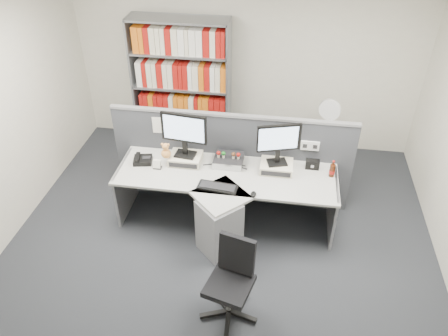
% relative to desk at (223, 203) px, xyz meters
% --- Properties ---
extents(ground, '(5.50, 5.50, 0.00)m').
position_rel_desk_xyz_m(ground, '(0.00, -0.60, -0.46)').
color(ground, '#2F3137').
rests_on(ground, ground).
extents(room_shell, '(5.04, 5.54, 2.72)m').
position_rel_desk_xyz_m(room_shell, '(0.00, -0.60, 1.33)').
color(room_shell, beige).
rests_on(room_shell, ground).
extents(partition, '(3.00, 0.08, 1.27)m').
position_rel_desk_xyz_m(partition, '(0.00, 0.65, 0.19)').
color(partition, '#3E4147').
rests_on(partition, ground).
extents(desk, '(2.60, 1.20, 0.72)m').
position_rel_desk_xyz_m(desk, '(0.00, 0.00, 0.00)').
color(desk, '#B4B4AE').
rests_on(desk, ground).
extents(monitor_riser_left, '(0.38, 0.31, 0.10)m').
position_rel_desk_xyz_m(monitor_riser_left, '(-0.52, 0.38, 0.31)').
color(monitor_riser_left, beige).
rests_on(monitor_riser_left, desk).
extents(monitor_riser_right, '(0.38, 0.31, 0.10)m').
position_rel_desk_xyz_m(monitor_riser_right, '(0.58, 0.38, 0.31)').
color(monitor_riser_right, beige).
rests_on(monitor_riser_right, desk).
extents(monitor_left, '(0.55, 0.20, 0.56)m').
position_rel_desk_xyz_m(monitor_left, '(-0.52, 0.38, 0.70)').
color(monitor_left, black).
rests_on(monitor_left, monitor_riser_left).
extents(monitor_right, '(0.49, 0.22, 0.52)m').
position_rel_desk_xyz_m(monitor_right, '(0.58, 0.38, 0.67)').
color(monitor_right, black).
rests_on(monitor_right, monitor_riser_right).
extents(desktop_pc, '(0.35, 0.31, 0.09)m').
position_rel_desk_xyz_m(desktop_pc, '(-0.00, 0.43, 0.31)').
color(desktop_pc, black).
rests_on(desktop_pc, desk).
extents(figurines, '(0.29, 0.05, 0.09)m').
position_rel_desk_xyz_m(figurines, '(-0.00, 0.41, 0.41)').
color(figurines, beige).
rests_on(figurines, desktop_pc).
extents(keyboard, '(0.46, 0.21, 0.03)m').
position_rel_desk_xyz_m(keyboard, '(-0.05, -0.06, 0.28)').
color(keyboard, black).
rests_on(keyboard, desk).
extents(mouse, '(0.06, 0.10, 0.04)m').
position_rel_desk_xyz_m(mouse, '(0.36, -0.13, 0.28)').
color(mouse, black).
rests_on(mouse, desk).
extents(desk_phone, '(0.25, 0.23, 0.09)m').
position_rel_desk_xyz_m(desk_phone, '(-1.04, 0.30, 0.30)').
color(desk_phone, black).
rests_on(desk_phone, desk).
extents(desk_calendar, '(0.10, 0.07, 0.12)m').
position_rel_desk_xyz_m(desk_calendar, '(-0.83, 0.21, 0.31)').
color(desk_calendar, black).
rests_on(desk_calendar, desk).
extents(plush_toy, '(0.12, 0.12, 0.20)m').
position_rel_desk_xyz_m(plush_toy, '(-0.74, 0.30, 0.45)').
color(plush_toy, '#E1974B').
rests_on(plush_toy, monitor_riser_left).
extents(speaker, '(0.16, 0.09, 0.11)m').
position_rel_desk_xyz_m(speaker, '(1.00, 0.49, 0.32)').
color(speaker, black).
rests_on(speaker, desk).
extents(cola_bottle, '(0.07, 0.07, 0.21)m').
position_rel_desk_xyz_m(cola_bottle, '(1.22, 0.36, 0.34)').
color(cola_bottle, '#3F190A').
rests_on(cola_bottle, desk).
extents(shelving_unit, '(1.41, 0.40, 2.00)m').
position_rel_desk_xyz_m(shelving_unit, '(-0.90, 1.85, 0.52)').
color(shelving_unit, gray).
rests_on(shelving_unit, ground).
extents(filing_cabinet, '(0.45, 0.61, 0.70)m').
position_rel_desk_xyz_m(filing_cabinet, '(1.20, 1.40, -0.11)').
color(filing_cabinet, gray).
rests_on(filing_cabinet, ground).
extents(desk_fan, '(0.29, 0.17, 0.49)m').
position_rel_desk_xyz_m(desk_fan, '(1.20, 1.40, 0.55)').
color(desk_fan, white).
rests_on(desk_fan, filing_cabinet).
extents(office_chair, '(0.58, 0.57, 0.87)m').
position_rel_desk_xyz_m(office_chair, '(0.26, -1.10, 0.01)').
color(office_chair, silver).
rests_on(office_chair, ground).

